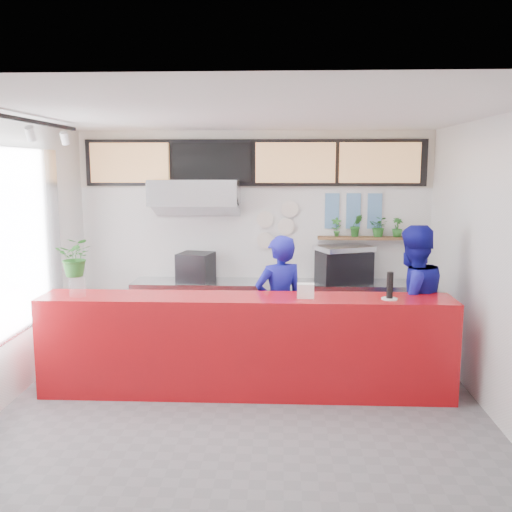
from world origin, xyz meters
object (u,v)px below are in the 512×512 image
at_px(espresso_machine, 344,267).
at_px(staff_center, 279,306).
at_px(panini_oven, 196,267).
at_px(pepper_mill, 390,285).
at_px(staff_right, 411,304).
at_px(service_counter, 246,345).

distance_m(espresso_machine, staff_center, 1.53).
xyz_separation_m(panini_oven, espresso_machine, (2.07, 0.00, 0.02)).
bearing_deg(espresso_machine, pepper_mill, -97.00).
height_order(espresso_machine, staff_right, staff_right).
bearing_deg(staff_right, staff_center, -29.40).
relative_size(espresso_machine, staff_right, 0.37).
height_order(service_counter, staff_center, staff_center).
bearing_deg(espresso_machine, service_counter, -140.58).
distance_m(service_counter, pepper_mill, 1.69).
relative_size(service_counter, pepper_mill, 16.11).
distance_m(service_counter, staff_right, 1.98).
bearing_deg(pepper_mill, espresso_machine, 98.73).
xyz_separation_m(staff_center, staff_right, (1.52, -0.12, 0.07)).
relative_size(staff_center, pepper_mill, 6.10).
distance_m(staff_center, pepper_mill, 1.40).
relative_size(panini_oven, espresso_machine, 0.65).
bearing_deg(pepper_mill, panini_oven, 141.64).
relative_size(espresso_machine, staff_center, 0.40).
height_order(panini_oven, staff_center, staff_center).
relative_size(panini_oven, staff_right, 0.24).
bearing_deg(panini_oven, service_counter, -52.78).
bearing_deg(panini_oven, espresso_machine, 12.86).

